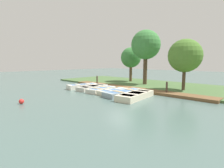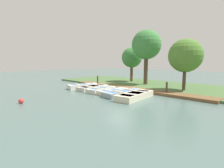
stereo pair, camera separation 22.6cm
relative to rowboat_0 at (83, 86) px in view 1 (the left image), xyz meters
name	(u,v)px [view 1 (the left image)]	position (x,y,z in m)	size (l,w,h in m)	color
ground_plane	(121,91)	(-1.32, 3.78, -0.22)	(80.00, 80.00, 0.00)	#4C6660
shore_bank	(152,85)	(-6.32, 3.78, -0.14)	(8.00, 24.00, 0.16)	#476638
dock_walkway	(130,89)	(-2.57, 3.78, -0.12)	(1.29, 14.54, 0.21)	brown
rowboat_0	(83,86)	(0.00, 0.00, 0.00)	(3.03, 1.44, 0.44)	silver
rowboat_1	(93,88)	(-0.21, 1.23, -0.03)	(3.21, 1.39, 0.38)	beige
rowboat_2	(101,90)	(0.02, 2.67, -0.04)	(2.97, 1.49, 0.38)	beige
rowboat_3	(113,91)	(-0.08, 4.00, -0.04)	(2.76, 0.98, 0.36)	beige
rowboat_4	(125,93)	(-0.06, 5.20, -0.02)	(3.52, 1.64, 0.40)	#8C9EA8
rowboat_5	(135,95)	(0.22, 6.43, 0.00)	(3.56, 1.65, 0.44)	beige
mooring_post_near	(97,80)	(-2.50, -0.74, 0.31)	(0.15, 0.15, 1.05)	#47382D
mooring_post_far	(167,88)	(-2.50, 7.39, 0.31)	(0.15, 0.15, 1.05)	#47382D
buoy	(21,101)	(6.34, 2.36, -0.07)	(0.31, 0.31, 0.31)	red
park_tree_far_left	(131,58)	(-6.98, 0.39, 2.81)	(2.44, 2.44, 4.28)	brown
park_tree_left	(146,45)	(-5.90, 3.17, 4.05)	(3.06, 3.06, 5.86)	#4C3828
park_tree_center	(185,56)	(-4.84, 7.74, 2.82)	(2.77, 2.77, 4.44)	#4C3828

